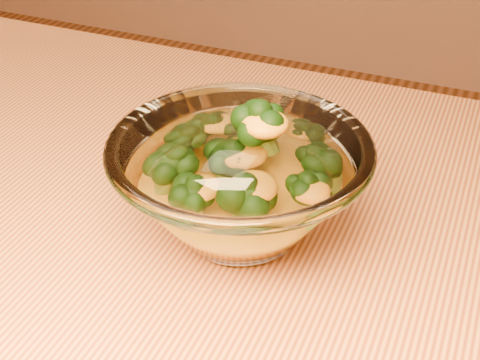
# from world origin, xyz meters

# --- Properties ---
(table) EXTENTS (1.20, 0.80, 0.75)m
(table) POSITION_xyz_m (0.00, 0.00, 0.65)
(table) COLOR #C37B3A
(table) RESTS_ON ground
(glass_bowl) EXTENTS (0.20, 0.20, 0.09)m
(glass_bowl) POSITION_xyz_m (0.11, 0.10, 0.80)
(glass_bowl) COLOR white
(glass_bowl) RESTS_ON table
(cheese_sauce) EXTENTS (0.11, 0.11, 0.03)m
(cheese_sauce) POSITION_xyz_m (0.11, 0.10, 0.78)
(cheese_sauce) COLOR gold
(cheese_sauce) RESTS_ON glass_bowl
(broccoli_heap) EXTENTS (0.14, 0.13, 0.08)m
(broccoli_heap) POSITION_xyz_m (0.11, 0.11, 0.81)
(broccoli_heap) COLOR black
(broccoli_heap) RESTS_ON cheese_sauce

